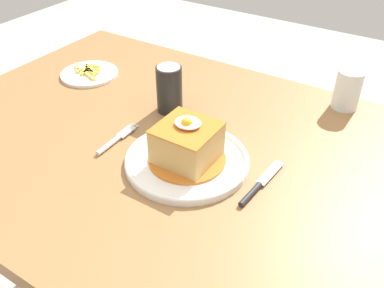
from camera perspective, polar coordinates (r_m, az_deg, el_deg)
The scene contains 8 objects.
dining_table at distance 1.05m, azimuth -2.15°, elevation -4.81°, with size 1.29×0.89×0.77m.
main_plate at distance 0.91m, azimuth -0.68°, elevation -2.20°, with size 0.27×0.27×0.02m.
sandwich_meal at distance 0.89m, azimuth -0.69°, elevation -0.00°, with size 0.17×0.17×0.11m.
fork at distance 0.99m, azimuth -10.58°, elevation 0.43°, with size 0.02×0.14×0.01m.
knife at distance 0.86m, azimuth 8.77°, elevation -5.93°, with size 0.03×0.17×0.01m.
soda_can at distance 1.07m, azimuth -3.12°, elevation 7.49°, with size 0.07×0.07×0.12m.
drinking_glass at distance 1.16m, azimuth 20.41°, elevation 6.69°, with size 0.07×0.07×0.10m.
side_plate_fries at distance 1.31m, azimuth -13.85°, elevation 9.33°, with size 0.17×0.17×0.02m.
Camera 1 is at (0.46, -0.65, 1.35)m, focal length 39.07 mm.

